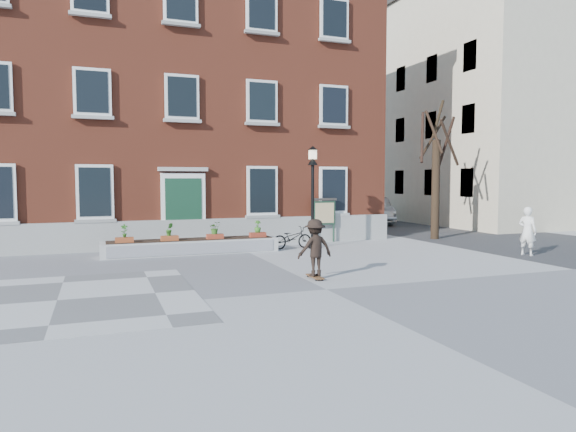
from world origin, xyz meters
name	(u,v)px	position (x,y,z in m)	size (l,w,h in m)	color
ground	(326,289)	(0.00, 0.00, 0.00)	(100.00, 100.00, 0.00)	#98989A
checker_patch	(57,300)	(-6.00, 1.00, 0.01)	(6.00, 6.00, 0.01)	slate
bicycle	(292,238)	(1.84, 7.16, 0.42)	(0.56, 1.61, 0.85)	black
parked_car	(374,211)	(10.59, 16.17, 0.79)	(1.67, 4.80, 1.58)	#BABDC0
bystander	(527,231)	(8.89, 2.63, 0.86)	(0.62, 0.41, 1.71)	white
brick_building	(165,102)	(-2.00, 13.98, 6.30)	(18.40, 10.85, 12.60)	brown
planter_assembly	(192,245)	(-1.99, 7.18, 0.31)	(6.20, 1.12, 1.15)	silver
bare_tree	(436,177)	(9.01, 8.01, 2.79)	(1.83, 1.83, 6.16)	#312215
side_street	(440,119)	(17.99, 19.78, 7.02)	(15.20, 36.00, 14.50)	#3A393C
lamp_post	(313,182)	(2.61, 6.97, 2.54)	(0.40, 0.40, 3.93)	black
notice_board	(324,213)	(3.85, 8.61, 1.26)	(1.10, 0.16, 1.87)	#1A3526
skateboarder	(315,248)	(0.28, 1.34, 0.83)	(1.03, 0.78, 1.60)	brown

